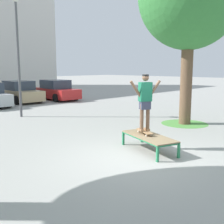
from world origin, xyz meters
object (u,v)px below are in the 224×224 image
object	(u,v)px
car_tan	(20,92)
skate_box	(149,137)
skateboard	(144,132)
skater	(145,99)
car_red	(56,91)
light_post	(17,38)

from	to	relation	value
car_tan	skate_box	bearing A→B (deg)	-103.55
skateboard	skater	distance (m)	0.99
car_red	car_tan	bearing A→B (deg)	164.41
skateboard	skater	bearing A→B (deg)	62.70
skater	car_red	world-z (taller)	skater
skate_box	light_post	xyz separation A→B (m)	(0.32, 8.08, 3.41)
skate_box	skateboard	world-z (taller)	skateboard
light_post	skateboard	bearing A→B (deg)	-91.72
skateboard	car_tan	size ratio (longest dim) A/B	0.19
skater	car_red	bearing A→B (deg)	65.39
skate_box	car_red	world-z (taller)	car_red
skate_box	light_post	size ratio (longest dim) A/B	0.35
skater	car_tan	xyz separation A→B (m)	(3.23, 13.53, -0.84)
skateboard	skater	world-z (taller)	skater
car_tan	car_red	world-z (taller)	same
skateboard	light_post	world-z (taller)	light_post
skateboard	car_red	world-z (taller)	car_red
skater	light_post	distance (m)	8.18
skater	car_tan	bearing A→B (deg)	76.56
skater	car_tan	distance (m)	13.93
skateboard	car_red	xyz separation A→B (m)	(5.86, 12.80, 0.15)
skater	light_post	size ratio (longest dim) A/B	0.29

